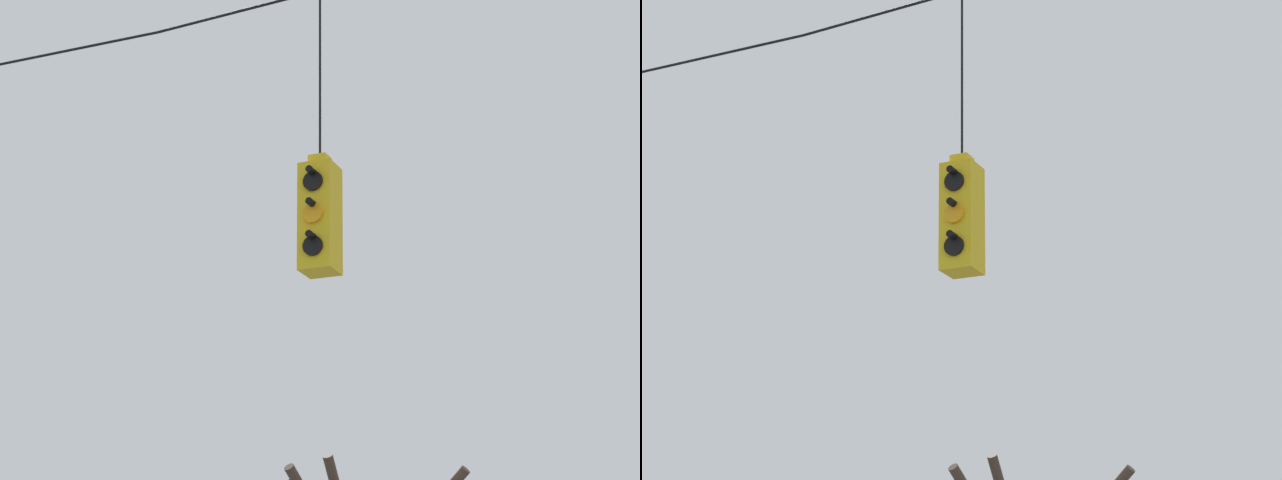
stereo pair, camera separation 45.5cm
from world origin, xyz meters
TOP-DOWN VIEW (x-y plane):
  - span_wire at (0.00, 0.43)m, footprint 15.42×0.03m
  - traffic_light_near_right_pole at (3.01, 0.43)m, footprint 0.34×0.58m

SIDE VIEW (x-z plane):
  - traffic_light_near_right_pole at x=3.01m, z-range 3.98..7.02m
  - span_wire at x=0.00m, z-range 7.74..8.48m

